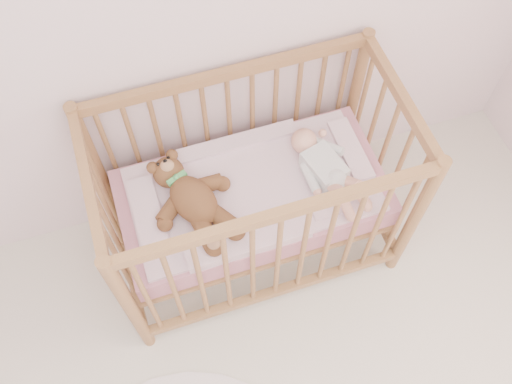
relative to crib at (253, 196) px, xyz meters
name	(u,v)px	position (x,y,z in m)	size (l,w,h in m)	color
wall_back	(116,15)	(-0.38, 0.40, 0.85)	(4.00, 0.02, 2.70)	silver
crib	(253,196)	(0.00, 0.00, 0.00)	(1.36, 0.76, 1.00)	#A27144
mattress	(253,198)	(0.00, 0.00, -0.01)	(1.22, 0.62, 0.13)	#CD7F8B
blanket	(253,189)	(0.00, 0.00, 0.06)	(1.10, 0.58, 0.06)	#F0A5BD
baby	(324,165)	(0.33, -0.02, 0.14)	(0.26, 0.54, 0.13)	white
teddy_bear	(194,201)	(-0.27, -0.02, 0.15)	(0.39, 0.56, 0.16)	brown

